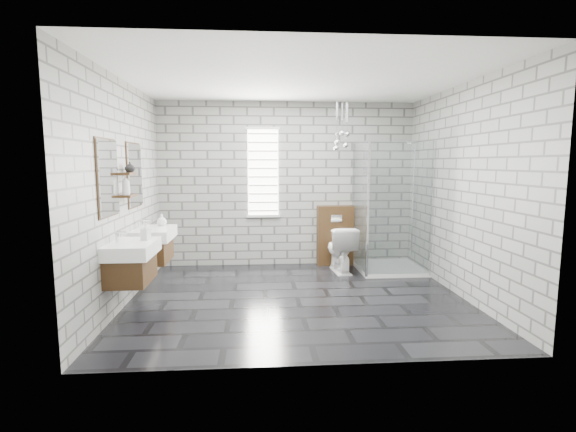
{
  "coord_description": "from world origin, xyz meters",
  "views": [
    {
      "loc": [
        -0.5,
        -5.12,
        1.71
      ],
      "look_at": [
        -0.09,
        0.35,
        1.01
      ],
      "focal_mm": 26.0,
      "sensor_mm": 36.0,
      "label": 1
    }
  ],
  "objects": [
    {
      "name": "ceiling",
      "position": [
        0.0,
        0.0,
        2.71
      ],
      "size": [
        4.2,
        3.6,
        0.02
      ],
      "primitive_type": "cube",
      "color": "white",
      "rests_on": "wall_back"
    },
    {
      "name": "shower_enclosure",
      "position": [
        1.5,
        1.18,
        0.5
      ],
      "size": [
        1.0,
        1.0,
        2.03
      ],
      "color": "white",
      "rests_on": "floor"
    },
    {
      "name": "vanity_left",
      "position": [
        -1.91,
        -0.54,
        0.76
      ],
      "size": [
        0.47,
        0.7,
        1.57
      ],
      "color": "#422A14",
      "rests_on": "wall_left"
    },
    {
      "name": "cistern_panel",
      "position": [
        0.8,
        1.7,
        0.5
      ],
      "size": [
        0.6,
        0.2,
        1.0
      ],
      "primitive_type": "cube",
      "color": "#422A14",
      "rests_on": "floor"
    },
    {
      "name": "window",
      "position": [
        -0.4,
        1.78,
        1.55
      ],
      "size": [
        0.56,
        0.05,
        1.48
      ],
      "color": "white",
      "rests_on": "wall_back"
    },
    {
      "name": "soap_bottle_c",
      "position": [
        -2.02,
        -0.15,
        1.45
      ],
      "size": [
        0.12,
        0.12,
        0.24
      ],
      "primitive_type": "imported",
      "rotation": [
        0.0,
        0.0,
        0.42
      ],
      "color": "#B2B2B2",
      "rests_on": "shelf_lower"
    },
    {
      "name": "wall_left",
      "position": [
        -2.11,
        0.0,
        1.35
      ],
      "size": [
        0.02,
        3.6,
        2.7
      ],
      "primitive_type": "cube",
      "color": "#989893",
      "rests_on": "floor"
    },
    {
      "name": "vanity_right",
      "position": [
        -1.91,
        0.44,
        0.76
      ],
      "size": [
        0.47,
        0.7,
        1.57
      ],
      "color": "#422A14",
      "rests_on": "wall_left"
    },
    {
      "name": "wall_right",
      "position": [
        2.11,
        0.0,
        1.35
      ],
      "size": [
        0.02,
        3.6,
        2.7
      ],
      "primitive_type": "cube",
      "color": "#989893",
      "rests_on": "floor"
    },
    {
      "name": "pendant_cluster",
      "position": [
        0.82,
        1.38,
        2.06
      ],
      "size": [
        0.28,
        0.2,
        0.81
      ],
      "color": "silver",
      "rests_on": "ceiling"
    },
    {
      "name": "soap_bottle_b",
      "position": [
        -1.81,
        0.65,
        0.93
      ],
      "size": [
        0.15,
        0.15,
        0.16
      ],
      "primitive_type": "imported",
      "rotation": [
        0.0,
        0.0,
        0.16
      ],
      "color": "#B2B2B2",
      "rests_on": "vanity_right"
    },
    {
      "name": "toilet",
      "position": [
        0.8,
        1.25,
        0.36
      ],
      "size": [
        0.45,
        0.74,
        0.73
      ],
      "primitive_type": "imported",
      "rotation": [
        0.0,
        0.0,
        3.21
      ],
      "color": "white",
      "rests_on": "floor"
    },
    {
      "name": "vase",
      "position": [
        -2.02,
        0.03,
        1.66
      ],
      "size": [
        0.16,
        0.16,
        0.13
      ],
      "primitive_type": "imported",
      "rotation": [
        0.0,
        0.0,
        -0.38
      ],
      "color": "#B2B2B2",
      "rests_on": "shelf_upper"
    },
    {
      "name": "floor",
      "position": [
        0.0,
        0.0,
        -0.01
      ],
      "size": [
        4.2,
        3.6,
        0.02
      ],
      "primitive_type": "cube",
      "color": "black",
      "rests_on": "ground"
    },
    {
      "name": "shelf_upper",
      "position": [
        -2.03,
        -0.05,
        1.58
      ],
      "size": [
        0.14,
        0.3,
        0.03
      ],
      "primitive_type": "cube",
      "color": "#422A14",
      "rests_on": "wall_left"
    },
    {
      "name": "shelf_lower",
      "position": [
        -2.03,
        -0.05,
        1.32
      ],
      "size": [
        0.14,
        0.3,
        0.03
      ],
      "primitive_type": "cube",
      "color": "#422A14",
      "rests_on": "wall_left"
    },
    {
      "name": "wall_front",
      "position": [
        0.0,
        -1.81,
        1.35
      ],
      "size": [
        4.2,
        0.02,
        2.7
      ],
      "primitive_type": "cube",
      "color": "#989893",
      "rests_on": "floor"
    },
    {
      "name": "wall_back",
      "position": [
        0.0,
        1.81,
        1.35
      ],
      "size": [
        4.2,
        0.02,
        2.7
      ],
      "primitive_type": "cube",
      "color": "#989893",
      "rests_on": "floor"
    },
    {
      "name": "flush_plate",
      "position": [
        0.8,
        1.6,
        0.8
      ],
      "size": [
        0.18,
        0.01,
        0.12
      ],
      "primitive_type": "cube",
      "color": "silver",
      "rests_on": "cistern_panel"
    },
    {
      "name": "soap_bottle_a",
      "position": [
        -1.75,
        -0.41,
        0.94
      ],
      "size": [
        0.11,
        0.11,
        0.19
      ],
      "primitive_type": "imported",
      "rotation": [
        0.0,
        0.0,
        -0.35
      ],
      "color": "#B2B2B2",
      "rests_on": "vanity_left"
    }
  ]
}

